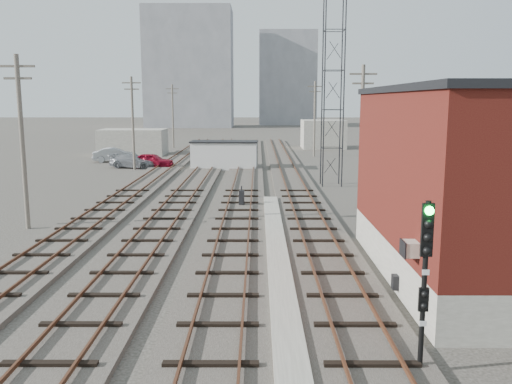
{
  "coord_description": "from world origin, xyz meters",
  "views": [
    {
      "loc": [
        -0.33,
        -7.89,
        6.66
      ],
      "look_at": [
        -0.43,
        18.63,
        2.2
      ],
      "focal_mm": 38.0,
      "sensor_mm": 36.0,
      "label": 1
    }
  ],
  "objects_px": {
    "car_silver": "(115,155)",
    "car_red": "(152,160)",
    "signal_mast": "(425,272)",
    "switch_stand": "(242,198)",
    "site_trailer": "(224,155)",
    "car_grey": "(133,161)"
  },
  "relations": [
    {
      "from": "car_red",
      "to": "car_grey",
      "type": "relative_size",
      "value": 0.91
    },
    {
      "from": "car_red",
      "to": "car_grey",
      "type": "xyz_separation_m",
      "value": [
        -1.86,
        -0.06,
        -0.05
      ]
    },
    {
      "from": "site_trailer",
      "to": "car_grey",
      "type": "xyz_separation_m",
      "value": [
        -9.24,
        0.77,
        -0.71
      ]
    },
    {
      "from": "car_grey",
      "to": "signal_mast",
      "type": "bearing_deg",
      "value": -146.24
    },
    {
      "from": "site_trailer",
      "to": "car_grey",
      "type": "height_order",
      "value": "site_trailer"
    },
    {
      "from": "site_trailer",
      "to": "car_silver",
      "type": "bearing_deg",
      "value": 155.44
    },
    {
      "from": "site_trailer",
      "to": "signal_mast",
      "type": "bearing_deg",
      "value": -77.89
    },
    {
      "from": "switch_stand",
      "to": "car_red",
      "type": "bearing_deg",
      "value": 124.25
    },
    {
      "from": "signal_mast",
      "to": "car_red",
      "type": "relative_size",
      "value": 0.99
    },
    {
      "from": "signal_mast",
      "to": "switch_stand",
      "type": "relative_size",
      "value": 3.33
    },
    {
      "from": "car_silver",
      "to": "car_red",
      "type": "bearing_deg",
      "value": -146.69
    },
    {
      "from": "signal_mast",
      "to": "site_trailer",
      "type": "bearing_deg",
      "value": 100.2
    },
    {
      "from": "switch_stand",
      "to": "car_red",
      "type": "relative_size",
      "value": 0.3
    },
    {
      "from": "switch_stand",
      "to": "site_trailer",
      "type": "distance_m",
      "value": 20.1
    },
    {
      "from": "switch_stand",
      "to": "car_silver",
      "type": "bearing_deg",
      "value": 128.74
    },
    {
      "from": "site_trailer",
      "to": "car_red",
      "type": "distance_m",
      "value": 7.46
    },
    {
      "from": "switch_stand",
      "to": "site_trailer",
      "type": "relative_size",
      "value": 0.19
    },
    {
      "from": "signal_mast",
      "to": "car_red",
      "type": "xyz_separation_m",
      "value": [
        -14.76,
        41.81,
        -1.84
      ]
    },
    {
      "from": "car_red",
      "to": "signal_mast",
      "type": "bearing_deg",
      "value": -153.79
    },
    {
      "from": "car_silver",
      "to": "car_grey",
      "type": "height_order",
      "value": "car_silver"
    },
    {
      "from": "switch_stand",
      "to": "car_grey",
      "type": "bearing_deg",
      "value": 128.39
    },
    {
      "from": "signal_mast",
      "to": "car_red",
      "type": "bearing_deg",
      "value": 109.44
    }
  ]
}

